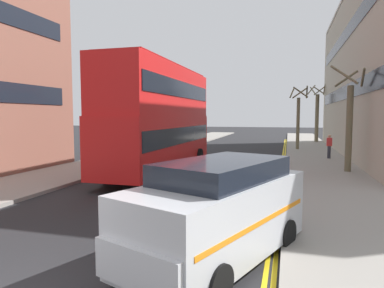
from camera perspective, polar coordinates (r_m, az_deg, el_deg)
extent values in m
cube|color=gray|center=(19.84, 21.12, -4.22)|extent=(4.00, 80.00, 0.14)
cube|color=gray|center=(22.65, -13.76, -2.96)|extent=(4.00, 80.00, 0.14)
cube|color=yellow|center=(17.79, 14.94, -5.29)|extent=(0.10, 56.00, 0.01)
cube|color=yellow|center=(17.79, 14.43, -5.27)|extent=(0.10, 56.00, 0.01)
cube|color=red|center=(18.18, -5.29, 0.59)|extent=(2.51, 10.80, 2.60)
cube|color=red|center=(18.17, -5.35, 8.63)|extent=(2.46, 10.59, 2.50)
cube|color=black|center=(18.16, -5.30, 1.53)|extent=(2.54, 10.37, 0.84)
cube|color=black|center=(18.18, -5.35, 8.95)|extent=(2.53, 10.16, 0.80)
cube|color=yellow|center=(23.23, -0.55, 5.33)|extent=(2.00, 0.06, 0.44)
cube|color=maroon|center=(18.31, -5.38, 12.70)|extent=(2.26, 9.72, 0.10)
cylinder|color=black|center=(21.85, -5.19, -1.94)|extent=(0.30, 1.04, 1.04)
cylinder|color=black|center=(21.09, 1.17, -2.16)|extent=(0.30, 1.04, 1.04)
cylinder|color=black|center=(15.83, -13.87, -4.60)|extent=(0.30, 1.04, 1.04)
cylinder|color=black|center=(14.77, -5.37, -5.15)|extent=(0.30, 1.04, 1.04)
cube|color=silver|center=(7.35, 4.57, -11.95)|extent=(3.47, 5.07, 1.50)
cube|color=black|center=(7.29, 5.24, -5.63)|extent=(2.70, 3.47, 0.76)
cube|color=silver|center=(6.03, -5.60, -18.44)|extent=(2.11, 1.75, 0.67)
cube|color=orange|center=(7.34, 4.57, -11.58)|extent=(3.36, 4.73, 0.10)
cylinder|color=black|center=(5.98, 4.32, -22.22)|extent=(0.45, 0.71, 0.68)
cylinder|color=black|center=(7.02, -8.82, -18.01)|extent=(0.45, 0.71, 0.68)
cylinder|color=black|center=(8.39, 15.48, -14.27)|extent=(0.45, 0.71, 0.68)
cylinder|color=black|center=(9.17, 4.67, -12.47)|extent=(0.45, 0.71, 0.68)
cylinder|color=#2D2D38|center=(25.20, 21.88, -1.27)|extent=(0.22, 0.22, 0.85)
cube|color=red|center=(25.14, 21.93, 0.33)|extent=(0.34, 0.22, 0.56)
sphere|color=tan|center=(25.12, 21.95, 1.22)|extent=(0.20, 0.20, 0.20)
cylinder|color=#6B6047|center=(31.24, 17.25, 3.28)|extent=(0.28, 0.28, 4.47)
cylinder|color=#6B6047|center=(31.31, 18.61, 8.20)|extent=(0.14, 1.38, 1.02)
cylinder|color=#6B6047|center=(31.90, 17.50, 8.09)|extent=(1.28, 0.30, 0.94)
cylinder|color=#6B6047|center=(31.44, 16.32, 8.14)|extent=(0.43, 1.21, 0.91)
cylinder|color=#6B6047|center=(30.69, 17.65, 8.24)|extent=(1.28, 0.39, 0.95)
cylinder|color=#6B6047|center=(19.55, 24.72, 2.31)|extent=(0.32, 0.32, 4.46)
cylinder|color=#6B6047|center=(19.68, 26.61, 9.89)|extent=(0.22, 1.16, 0.86)
cylinder|color=#6B6047|center=(20.17, 24.32, 9.89)|extent=(1.20, 0.41, 0.90)
cylinder|color=#6B6047|center=(19.02, 24.02, 10.52)|extent=(1.27, 0.96, 1.08)
cylinder|color=#6B6047|center=(40.81, 20.10, 4.08)|extent=(0.40, 0.40, 5.30)
cylinder|color=#6B6047|center=(40.98, 21.19, 8.42)|extent=(0.15, 1.41, 1.04)
cylinder|color=#6B6047|center=(41.63, 20.68, 8.47)|extent=(1.47, 0.89, 1.18)
cylinder|color=#6B6047|center=(41.30, 19.28, 8.53)|extent=(0.97, 1.40, 1.16)
cylinder|color=#6B6047|center=(40.64, 19.48, 8.41)|extent=(0.59, 1.18, 0.91)
cylinder|color=#6B6047|center=(40.35, 20.38, 8.40)|extent=(1.20, 0.26, 0.89)
cube|color=black|center=(29.36, 23.97, 15.94)|extent=(0.04, 24.64, 1.00)
cube|color=black|center=(28.80, 23.69, 7.68)|extent=(0.04, 24.64, 1.00)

